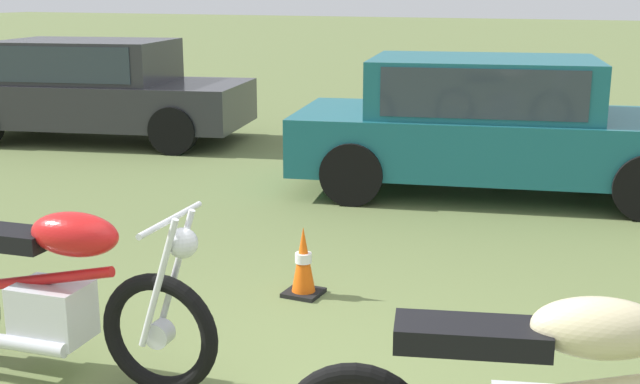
% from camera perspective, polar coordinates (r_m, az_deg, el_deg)
% --- Properties ---
extents(motorcycle_red, '(2.04, 0.68, 1.02)m').
position_cam_1_polar(motorcycle_red, '(4.71, -18.50, -6.84)').
color(motorcycle_red, black).
rests_on(motorcycle_red, ground).
extents(car_charcoal, '(4.50, 2.71, 1.43)m').
position_cam_1_polar(car_charcoal, '(12.04, -15.70, 7.30)').
color(car_charcoal, '#2D2D33').
rests_on(car_charcoal, ground).
extents(car_teal, '(4.50, 2.70, 1.43)m').
position_cam_1_polar(car_teal, '(8.73, 11.93, 5.14)').
color(car_teal, '#19606B').
rests_on(car_teal, ground).
extents(traffic_cone, '(0.25, 0.25, 0.50)m').
position_cam_1_polar(traffic_cone, '(5.72, -1.18, -5.13)').
color(traffic_cone, '#EA590F').
rests_on(traffic_cone, ground).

